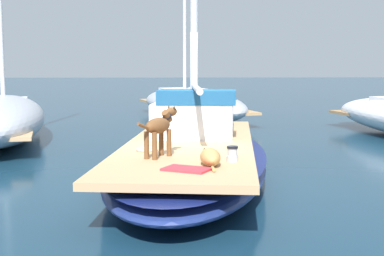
% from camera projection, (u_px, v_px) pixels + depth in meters
% --- Properties ---
extents(ground_plane, '(120.00, 120.00, 0.00)m').
position_uv_depth(ground_plane, '(190.00, 181.00, 9.61)').
color(ground_plane, '#143347').
extents(sailboat_main, '(3.31, 7.47, 0.66)m').
position_uv_depth(sailboat_main, '(190.00, 161.00, 9.57)').
color(sailboat_main, navy).
rests_on(sailboat_main, ground).
extents(cabin_house, '(1.64, 2.36, 0.84)m').
position_uv_depth(cabin_house, '(195.00, 115.00, 10.60)').
color(cabin_house, silver).
rests_on(cabin_house, sailboat_main).
extents(dog_brown, '(0.57, 0.84, 0.70)m').
position_uv_depth(dog_brown, '(160.00, 127.00, 7.99)').
color(dog_brown, brown).
rests_on(dog_brown, sailboat_main).
extents(dog_tan, '(0.28, 0.95, 0.22)m').
position_uv_depth(dog_tan, '(210.00, 157.00, 7.42)').
color(dog_tan, tan).
rests_on(dog_tan, sailboat_main).
extents(deck_winch, '(0.16, 0.16, 0.21)m').
position_uv_depth(deck_winch, '(232.00, 154.00, 7.66)').
color(deck_winch, '#B7B7BC').
rests_on(deck_winch, sailboat_main).
extents(coiled_rope, '(0.32, 0.32, 0.04)m').
position_uv_depth(coiled_rope, '(147.00, 149.00, 8.59)').
color(coiled_rope, beige).
rests_on(coiled_rope, sailboat_main).
extents(deck_towel, '(0.66, 0.58, 0.03)m').
position_uv_depth(deck_towel, '(187.00, 169.00, 7.06)').
color(deck_towel, '#C6333D').
rests_on(deck_towel, sailboat_main).
extents(moored_boat_far_astern, '(4.65, 8.28, 7.98)m').
position_uv_depth(moored_boat_far_astern, '(192.00, 103.00, 19.83)').
color(moored_boat_far_astern, '#B2B7C1').
rests_on(moored_boat_far_astern, ground).
extents(moored_boat_port_side, '(3.51, 7.56, 6.96)m').
position_uv_depth(moored_boat_port_side, '(1.00, 118.00, 14.36)').
color(moored_boat_port_side, '#B2B7C1').
rests_on(moored_boat_port_side, ground).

